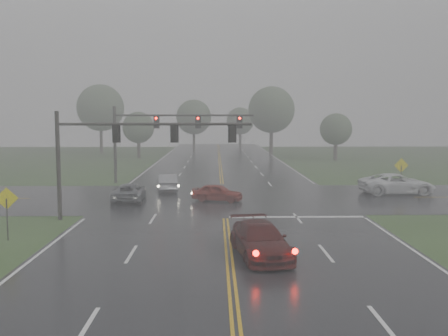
{
  "coord_description": "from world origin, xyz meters",
  "views": [
    {
      "loc": [
        -0.61,
        -16.48,
        6.3
      ],
      "look_at": [
        -0.05,
        16.0,
        2.98
      ],
      "focal_mm": 40.0,
      "sensor_mm": 36.0,
      "label": 1
    }
  ],
  "objects_px": {
    "sedan_red": "(218,201)",
    "sedan_silver": "(167,191)",
    "signal_gantry_near": "(118,144)",
    "pickup_white": "(397,194)",
    "sedan_maroon": "(260,257)",
    "car_grey": "(129,201)",
    "signal_gantry_far": "(158,129)"
  },
  "relations": [
    {
      "from": "sedan_maroon",
      "to": "sedan_red",
      "type": "bearing_deg",
      "value": 87.95
    },
    {
      "from": "car_grey",
      "to": "pickup_white",
      "type": "xyz_separation_m",
      "value": [
        21.37,
        3.03,
        0.0
      ]
    },
    {
      "from": "signal_gantry_near",
      "to": "signal_gantry_far",
      "type": "distance_m",
      "value": 17.27
    },
    {
      "from": "signal_gantry_near",
      "to": "signal_gantry_far",
      "type": "xyz_separation_m",
      "value": [
        0.48,
        17.25,
        0.48
      ]
    },
    {
      "from": "sedan_red",
      "to": "signal_gantry_near",
      "type": "distance_m",
      "value": 10.09
    },
    {
      "from": "signal_gantry_near",
      "to": "sedan_maroon",
      "type": "bearing_deg",
      "value": -46.69
    },
    {
      "from": "sedan_maroon",
      "to": "signal_gantry_far",
      "type": "bearing_deg",
      "value": 97.04
    },
    {
      "from": "sedan_silver",
      "to": "signal_gantry_near",
      "type": "xyz_separation_m",
      "value": [
        -1.81,
        -11.71,
        4.68
      ]
    },
    {
      "from": "signal_gantry_near",
      "to": "pickup_white",
      "type": "bearing_deg",
      "value": 25.23
    },
    {
      "from": "sedan_silver",
      "to": "car_grey",
      "type": "distance_m",
      "value": 5.48
    },
    {
      "from": "car_grey",
      "to": "signal_gantry_far",
      "type": "relative_size",
      "value": 0.36
    },
    {
      "from": "sedan_red",
      "to": "signal_gantry_far",
      "type": "xyz_separation_m",
      "value": [
        -5.6,
        10.69,
        5.16
      ]
    },
    {
      "from": "signal_gantry_far",
      "to": "sedan_red",
      "type": "bearing_deg",
      "value": -62.37
    },
    {
      "from": "sedan_maroon",
      "to": "pickup_white",
      "type": "xyz_separation_m",
      "value": [
        12.86,
        18.24,
        0.0
      ]
    },
    {
      "from": "sedan_silver",
      "to": "pickup_white",
      "type": "bearing_deg",
      "value": 165.83
    },
    {
      "from": "pickup_white",
      "to": "sedan_maroon",
      "type": "bearing_deg",
      "value": 141.24
    },
    {
      "from": "sedan_maroon",
      "to": "signal_gantry_far",
      "type": "xyz_separation_m",
      "value": [
        -7.47,
        25.69,
        5.16
      ]
    },
    {
      "from": "sedan_maroon",
      "to": "pickup_white",
      "type": "height_order",
      "value": "pickup_white"
    },
    {
      "from": "car_grey",
      "to": "pickup_white",
      "type": "distance_m",
      "value": 21.59
    },
    {
      "from": "sedan_maroon",
      "to": "sedan_silver",
      "type": "xyz_separation_m",
      "value": [
        -6.14,
        20.15,
        0.0
      ]
    },
    {
      "from": "pickup_white",
      "to": "signal_gantry_near",
      "type": "xyz_separation_m",
      "value": [
        -20.81,
        -9.8,
        4.68
      ]
    },
    {
      "from": "sedan_maroon",
      "to": "car_grey",
      "type": "bearing_deg",
      "value": 110.06
    },
    {
      "from": "pickup_white",
      "to": "signal_gantry_far",
      "type": "relative_size",
      "value": 0.45
    },
    {
      "from": "sedan_red",
      "to": "sedan_silver",
      "type": "relative_size",
      "value": 0.85
    },
    {
      "from": "signal_gantry_near",
      "to": "car_grey",
      "type": "bearing_deg",
      "value": 94.75
    },
    {
      "from": "car_grey",
      "to": "signal_gantry_near",
      "type": "relative_size",
      "value": 0.4
    },
    {
      "from": "pickup_white",
      "to": "sedan_red",
      "type": "bearing_deg",
      "value": 98.84
    },
    {
      "from": "sedan_maroon",
      "to": "pickup_white",
      "type": "distance_m",
      "value": 22.32
    },
    {
      "from": "car_grey",
      "to": "signal_gantry_far",
      "type": "height_order",
      "value": "signal_gantry_far"
    },
    {
      "from": "car_grey",
      "to": "pickup_white",
      "type": "relative_size",
      "value": 0.79
    },
    {
      "from": "sedan_silver",
      "to": "car_grey",
      "type": "bearing_deg",
      "value": 55.89
    },
    {
      "from": "sedan_red",
      "to": "signal_gantry_near",
      "type": "relative_size",
      "value": 0.32
    }
  ]
}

